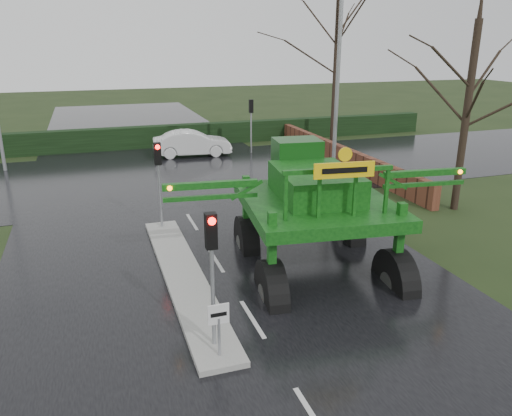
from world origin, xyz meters
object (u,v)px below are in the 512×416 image
object	(u,v)px
traffic_signal_far	(251,114)
crop_sprayer	(270,210)
traffic_signal_near	(212,252)
street_light_right	(333,65)
traffic_signal_mid	(158,167)
keep_left_sign	(219,322)
white_sedan	(193,156)

from	to	relation	value
traffic_signal_far	crop_sprayer	size ratio (longest dim) A/B	0.36
traffic_signal_near	street_light_right	bearing A→B (deg)	53.87
traffic_signal_mid	street_light_right	xyz separation A→B (m)	(9.49, 4.51, 3.40)
keep_left_sign	traffic_signal_near	xyz separation A→B (m)	(0.00, 0.49, 1.53)
traffic_signal_near	street_light_right	size ratio (longest dim) A/B	0.35
traffic_signal_far	crop_sprayer	distance (m)	19.49
traffic_signal_near	traffic_signal_mid	bearing A→B (deg)	90.00
traffic_signal_mid	traffic_signal_far	xyz separation A→B (m)	(7.80, 12.52, 0.00)
keep_left_sign	traffic_signal_mid	xyz separation A→B (m)	(0.00, 8.99, 1.53)
traffic_signal_mid	keep_left_sign	bearing A→B (deg)	-90.00
keep_left_sign	crop_sprayer	bearing A→B (deg)	51.12
traffic_signal_far	street_light_right	bearing A→B (deg)	101.95
traffic_signal_mid	white_sedan	distance (m)	13.68
keep_left_sign	traffic_signal_mid	size ratio (longest dim) A/B	0.38
traffic_signal_far	white_sedan	xyz separation A→B (m)	(-3.92, 0.34, -2.59)
crop_sprayer	traffic_signal_near	bearing A→B (deg)	-127.47
traffic_signal_near	traffic_signal_far	distance (m)	22.42
traffic_signal_near	white_sedan	bearing A→B (deg)	79.69
street_light_right	keep_left_sign	bearing A→B (deg)	-125.12
traffic_signal_near	white_sedan	size ratio (longest dim) A/B	0.71
street_light_right	traffic_signal_far	bearing A→B (deg)	101.95
traffic_signal_mid	white_sedan	world-z (taller)	traffic_signal_mid
traffic_signal_near	street_light_right	distance (m)	16.46
keep_left_sign	traffic_signal_mid	bearing A→B (deg)	90.00
street_light_right	white_sedan	distance (m)	11.71
keep_left_sign	traffic_signal_mid	distance (m)	9.12
keep_left_sign	crop_sprayer	xyz separation A→B (m)	(2.27, 2.82, 1.55)
keep_left_sign	traffic_signal_near	world-z (taller)	traffic_signal_near
traffic_signal_near	traffic_signal_mid	world-z (taller)	same
traffic_signal_mid	street_light_right	world-z (taller)	street_light_right
traffic_signal_near	crop_sprayer	distance (m)	3.26
traffic_signal_far	white_sedan	distance (m)	4.71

